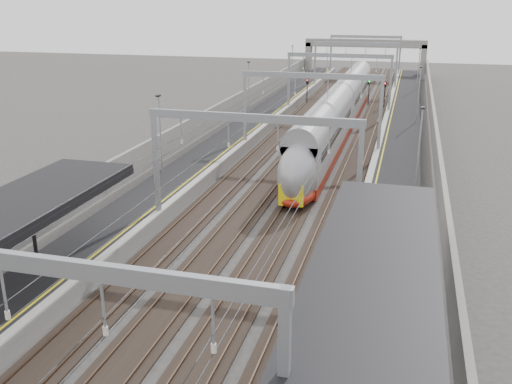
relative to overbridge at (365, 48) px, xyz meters
The scene contains 13 objects.
platform_left 55.79m from the overbridge, 98.28° to the right, with size 4.00×120.00×1.00m, color black.
platform_right 55.79m from the overbridge, 81.72° to the right, with size 4.00×120.00×1.00m, color black.
tracks 55.25m from the overbridge, 90.00° to the right, with size 11.40×140.00×0.20m.
overhead_line 48.39m from the overbridge, 90.00° to the right, with size 13.00×140.00×6.60m.
canopy_right 97.35m from the overbridge, 85.27° to the right, with size 4.40×30.00×4.24m.
overbridge is the anchor object (origin of this frame).
wall_left 56.25m from the overbridge, 101.51° to the right, with size 0.30×120.00×3.20m, color gray.
wall_right 56.25m from the overbridge, 78.49° to the right, with size 0.30×120.00×3.20m, color gray.
train 50.69m from the overbridge, 88.30° to the right, with size 2.74×49.97×4.33m.
bench 92.11m from the overbridge, 85.12° to the right, with size 1.24×2.02×1.02m.
signal_green 31.28m from the overbridge, 99.61° to the right, with size 0.32×0.32×3.48m.
signal_red_near 30.06m from the overbridge, 83.86° to the right, with size 0.32×0.32×3.48m.
signal_red_far 31.70m from the overbridge, 80.15° to the right, with size 0.32×0.32×3.48m.
Camera 1 is at (8.70, -9.50, 13.90)m, focal length 40.00 mm.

